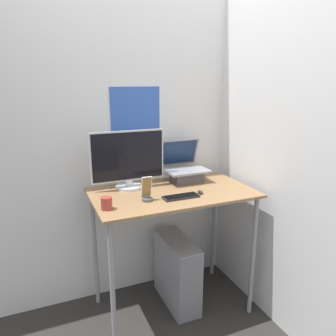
{
  "coord_description": "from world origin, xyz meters",
  "views": [
    {
      "loc": [
        -0.91,
        -1.73,
        1.77
      ],
      "look_at": [
        -0.03,
        0.34,
        1.16
      ],
      "focal_mm": 35.0,
      "sensor_mm": 36.0,
      "label": 1
    }
  ],
  "objects_px": {
    "monitor": "(128,161)",
    "computer_tower": "(177,271)",
    "laptop": "(185,171)",
    "mouse": "(200,192)",
    "keyboard": "(180,197)",
    "cell_phone": "(147,193)"
  },
  "relations": [
    {
      "from": "monitor",
      "to": "computer_tower",
      "type": "relative_size",
      "value": 1.0
    },
    {
      "from": "laptop",
      "to": "mouse",
      "type": "distance_m",
      "value": 0.34
    },
    {
      "from": "laptop",
      "to": "keyboard",
      "type": "relative_size",
      "value": 1.31
    },
    {
      "from": "laptop",
      "to": "keyboard",
      "type": "height_order",
      "value": "laptop"
    },
    {
      "from": "keyboard",
      "to": "monitor",
      "type": "bearing_deg",
      "value": 127.59
    },
    {
      "from": "keyboard",
      "to": "mouse",
      "type": "bearing_deg",
      "value": 7.25
    },
    {
      "from": "laptop",
      "to": "cell_phone",
      "type": "height_order",
      "value": "laptop"
    },
    {
      "from": "laptop",
      "to": "cell_phone",
      "type": "xyz_separation_m",
      "value": [
        -0.43,
        -0.31,
        -0.03
      ]
    },
    {
      "from": "laptop",
      "to": "cell_phone",
      "type": "relative_size",
      "value": 1.97
    },
    {
      "from": "laptop",
      "to": "keyboard",
      "type": "bearing_deg",
      "value": -120.59
    },
    {
      "from": "monitor",
      "to": "computer_tower",
      "type": "xyz_separation_m",
      "value": [
        0.33,
        -0.15,
        -0.91
      ]
    },
    {
      "from": "laptop",
      "to": "computer_tower",
      "type": "bearing_deg",
      "value": -131.98
    },
    {
      "from": "laptop",
      "to": "monitor",
      "type": "relative_size",
      "value": 0.6
    },
    {
      "from": "monitor",
      "to": "mouse",
      "type": "bearing_deg",
      "value": -36.83
    },
    {
      "from": "mouse",
      "to": "computer_tower",
      "type": "distance_m",
      "value": 0.74
    },
    {
      "from": "monitor",
      "to": "mouse",
      "type": "relative_size",
      "value": 10.26
    },
    {
      "from": "laptop",
      "to": "cell_phone",
      "type": "distance_m",
      "value": 0.53
    },
    {
      "from": "laptop",
      "to": "monitor",
      "type": "distance_m",
      "value": 0.49
    },
    {
      "from": "laptop",
      "to": "computer_tower",
      "type": "xyz_separation_m",
      "value": [
        -0.14,
        -0.15,
        -0.79
      ]
    },
    {
      "from": "laptop",
      "to": "mouse",
      "type": "height_order",
      "value": "laptop"
    },
    {
      "from": "keyboard",
      "to": "mouse",
      "type": "xyz_separation_m",
      "value": [
        0.17,
        0.02,
        0.0
      ]
    },
    {
      "from": "laptop",
      "to": "monitor",
      "type": "xyz_separation_m",
      "value": [
        -0.47,
        -0.0,
        0.12
      ]
    }
  ]
}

